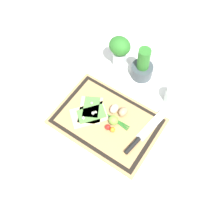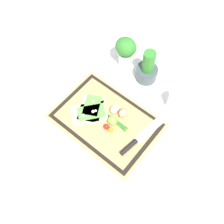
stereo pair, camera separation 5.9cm
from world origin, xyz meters
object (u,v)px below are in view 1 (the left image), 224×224
(pizza_slice_near, at_px, (89,115))
(herb_pot, at_px, (142,67))
(cherry_tomato_red, at_px, (108,127))
(pizza_slice_far, at_px, (91,109))
(sauce_jar, at_px, (172,96))
(egg_brown, at_px, (123,112))
(knife, at_px, (140,138))
(herb_glass, at_px, (120,50))
(egg_pink, at_px, (114,109))
(lime, at_px, (113,120))
(cherry_tomato_yellow, at_px, (113,130))

(pizza_slice_near, relative_size, herb_pot, 1.05)
(cherry_tomato_red, bearing_deg, pizza_slice_far, 162.48)
(sauce_jar, bearing_deg, egg_brown, -127.03)
(knife, relative_size, sauce_jar, 3.11)
(herb_glass, bearing_deg, knife, -45.25)
(egg_brown, bearing_deg, cherry_tomato_red, -98.97)
(herb_pot, xyz_separation_m, sauce_jar, (0.21, -0.06, -0.03))
(egg_pink, xyz_separation_m, sauce_jar, (0.21, 0.22, 0.01))
(pizza_slice_near, height_order, knife, pizza_slice_near)
(knife, height_order, lime, lime)
(cherry_tomato_red, bearing_deg, herb_pot, 95.08)
(pizza_slice_near, height_order, egg_brown, egg_brown)
(egg_brown, xyz_separation_m, egg_pink, (-0.05, -0.01, 0.00))
(egg_brown, xyz_separation_m, sauce_jar, (0.16, 0.21, 0.01))
(pizza_slice_near, distance_m, knife, 0.27)
(egg_brown, height_order, herb_glass, herb_glass)
(egg_brown, height_order, lime, lime)
(pizza_slice_near, xyz_separation_m, herb_glass, (-0.06, 0.36, 0.09))
(herb_pot, xyz_separation_m, herb_glass, (-0.14, -0.00, 0.05))
(knife, distance_m, cherry_tomato_red, 0.16)
(cherry_tomato_red, bearing_deg, herb_glass, 115.28)
(herb_pot, bearing_deg, pizza_slice_near, -102.64)
(pizza_slice_far, distance_m, cherry_tomato_yellow, 0.16)
(herb_pot, bearing_deg, cherry_tomato_yellow, -80.90)
(pizza_slice_far, distance_m, sauce_jar, 0.42)
(herb_pot, height_order, sauce_jar, herb_pot)
(knife, bearing_deg, lime, 178.78)
(knife, distance_m, herb_glass, 0.48)
(knife, relative_size, herb_pot, 1.57)
(lime, xyz_separation_m, herb_glass, (-0.18, 0.33, 0.07))
(egg_pink, height_order, sauce_jar, sauce_jar)
(pizza_slice_near, distance_m, cherry_tomato_yellow, 0.14)
(lime, xyz_separation_m, cherry_tomato_red, (-0.01, -0.04, -0.01))
(sauce_jar, bearing_deg, knife, -94.47)
(cherry_tomato_red, height_order, cherry_tomato_yellow, cherry_tomato_red)
(egg_brown, relative_size, egg_pink, 1.00)
(pizza_slice_far, distance_m, cherry_tomato_red, 0.14)
(pizza_slice_far, bearing_deg, lime, 0.41)
(pizza_slice_near, bearing_deg, cherry_tomato_yellow, -2.59)
(herb_pot, height_order, herb_glass, herb_pot)
(lime, height_order, cherry_tomato_yellow, lime)
(pizza_slice_near, distance_m, egg_brown, 0.17)
(pizza_slice_near, distance_m, lime, 0.13)
(pizza_slice_near, relative_size, cherry_tomato_yellow, 8.31)
(lime, distance_m, cherry_tomato_yellow, 0.05)
(lime, xyz_separation_m, cherry_tomato_yellow, (0.02, -0.04, -0.01))
(egg_brown, height_order, egg_pink, same)
(herb_pot, distance_m, herb_glass, 0.15)
(knife, distance_m, lime, 0.15)
(pizza_slice_near, bearing_deg, lime, 15.23)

